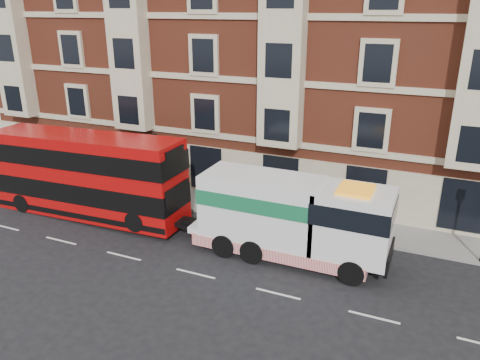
# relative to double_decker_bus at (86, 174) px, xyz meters

# --- Properties ---
(ground) EXTENTS (120.00, 120.00, 0.00)m
(ground) POSITION_rel_double_decker_bus_xyz_m (8.73, -3.20, -2.56)
(ground) COLOR black
(ground) RESTS_ON ground
(sidewalk) EXTENTS (90.00, 3.00, 0.15)m
(sidewalk) POSITION_rel_double_decker_bus_xyz_m (8.73, 4.30, -2.49)
(sidewalk) COLOR slate
(sidewalk) RESTS_ON ground
(victorian_terrace) EXTENTS (45.00, 12.00, 20.40)m
(victorian_terrace) POSITION_rel_double_decker_bus_xyz_m (9.23, 11.80, 7.50)
(victorian_terrace) COLOR brown
(victorian_terrace) RESTS_ON ground
(lamp_post_west) EXTENTS (0.35, 0.15, 4.35)m
(lamp_post_west) POSITION_rel_double_decker_bus_xyz_m (2.73, 3.00, 0.11)
(lamp_post_west) COLOR black
(lamp_post_west) RESTS_ON sidewalk
(double_decker_bus) EXTENTS (11.95, 2.74, 4.84)m
(double_decker_bus) POSITION_rel_double_decker_bus_xyz_m (0.00, 0.00, 0.00)
(double_decker_bus) COLOR #B00909
(double_decker_bus) RESTS_ON ground
(tow_truck) EXTENTS (9.57, 2.83, 3.99)m
(tow_truck) POSITION_rel_double_decker_bus_xyz_m (12.06, 0.00, -0.45)
(tow_truck) COLOR white
(tow_truck) RESTS_ON ground
(box_van) EXTENTS (5.78, 3.62, 2.80)m
(box_van) POSITION_rel_double_decker_bus_xyz_m (-4.45, 0.95, -1.18)
(box_van) COLOR silver
(box_van) RESTS_ON ground
(pedestrian) EXTENTS (0.70, 0.59, 1.62)m
(pedestrian) POSITION_rel_double_decker_bus_xyz_m (-5.07, 2.95, -1.60)
(pedestrian) COLOR #241D3A
(pedestrian) RESTS_ON sidewalk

